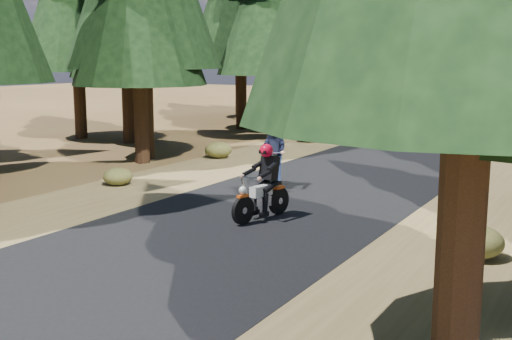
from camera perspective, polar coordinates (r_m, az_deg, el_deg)
The scene contains 7 objects.
ground at distance 13.46m, azimuth -3.22°, elevation -5.58°, with size 120.00×120.00×0.00m, color #453418.
road at distance 17.73m, azimuth 5.68°, elevation -1.77°, with size 6.00×100.00×0.01m, color black.
shoulder_l at distance 20.03m, azimuth -6.37°, elevation -0.43°, with size 3.20×100.00×0.01m, color brown.
shoulder_r at distance 16.43m, azimuth 20.47°, elevation -3.33°, with size 3.20×100.00×0.01m, color brown.
understory_shrubs at distance 20.13m, azimuth 12.17°, elevation 0.25°, with size 13.73×32.83×0.64m.
rider_lead at distance 14.37m, azimuth 0.49°, elevation -2.22°, with size 0.93×1.98×1.70m.
rider_follow at distance 17.79m, azimuth 1.59°, elevation 0.25°, with size 1.35×2.07×1.78m.
Camera 1 is at (7.14, -10.82, 3.62)m, focal length 45.00 mm.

